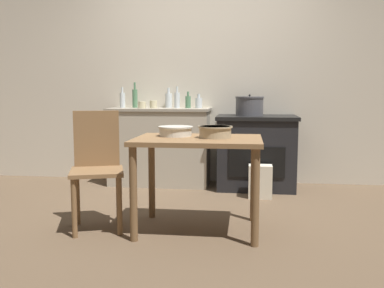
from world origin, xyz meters
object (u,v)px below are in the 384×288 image
(stove, at_px, (256,152))
(bottle_center, at_px, (199,103))
(mixing_bowl_small, at_px, (215,131))
(bottle_far_left, at_px, (177,100))
(bottle_left, at_px, (169,100))
(cup_mid_right, at_px, (142,105))
(flour_sack, at_px, (260,181))
(mixing_bowl_large, at_px, (176,131))
(stock_pot, at_px, (249,106))
(chair, at_px, (97,165))
(bottle_center_right, at_px, (135,98))
(cup_right, at_px, (153,104))
(bottle_center_left, at_px, (188,102))
(bottle_mid_left, at_px, (122,100))
(work_table, at_px, (198,153))

(stove, xyz_separation_m, bottle_center, (-0.66, 0.15, 0.54))
(mixing_bowl_small, xyz_separation_m, bottle_far_left, (-0.56, 1.64, 0.21))
(bottle_left, distance_m, cup_mid_right, 0.37)
(flour_sack, bearing_deg, bottle_center, 138.80)
(mixing_bowl_large, xyz_separation_m, mixing_bowl_small, (0.32, -0.09, 0.01))
(stock_pot, distance_m, bottle_center, 0.60)
(chair, distance_m, flour_sack, 1.76)
(bottle_left, distance_m, bottle_center_right, 0.40)
(cup_right, bearing_deg, mixing_bowl_large, -71.30)
(flour_sack, relative_size, bottle_center, 2.07)
(mixing_bowl_large, bearing_deg, cup_right, 108.70)
(mixing_bowl_large, bearing_deg, chair, -168.67)
(stock_pot, height_order, bottle_far_left, bottle_far_left)
(bottle_left, bearing_deg, flour_sack, -33.06)
(mixing_bowl_small, height_order, bottle_center_left, bottle_center_left)
(chair, distance_m, bottle_left, 1.89)
(chair, relative_size, bottle_center_right, 3.12)
(bottle_left, relative_size, bottle_mid_left, 0.97)
(stock_pot, bearing_deg, flour_sack, -75.93)
(bottle_mid_left, xyz_separation_m, cup_right, (0.40, -0.11, -0.05))
(flour_sack, distance_m, mixing_bowl_small, 1.30)
(mixing_bowl_large, bearing_deg, bottle_far_left, 98.74)
(stove, height_order, mixing_bowl_small, mixing_bowl_small)
(bottle_center, bearing_deg, bottle_far_left, -166.37)
(flour_sack, relative_size, stock_pot, 1.07)
(cup_mid_right, bearing_deg, bottle_center_right, 124.27)
(mixing_bowl_large, distance_m, bottle_left, 1.74)
(flour_sack, bearing_deg, chair, -139.63)
(work_table, bearing_deg, bottle_far_left, 104.57)
(work_table, distance_m, bottle_center_left, 1.75)
(mixing_bowl_large, bearing_deg, flour_sack, 54.70)
(work_table, bearing_deg, mixing_bowl_small, 8.47)
(bottle_mid_left, bearing_deg, mixing_bowl_small, -54.07)
(bottle_center_right, relative_size, cup_right, 3.40)
(stock_pot, bearing_deg, mixing_bowl_large, -111.91)
(chair, distance_m, mixing_bowl_large, 0.68)
(cup_right, bearing_deg, flour_sack, -22.13)
(stock_pot, relative_size, bottle_far_left, 1.27)
(mixing_bowl_small, bearing_deg, bottle_center_right, 122.20)
(flour_sack, xyz_separation_m, mixing_bowl_large, (-0.71, -1.00, 0.60))
(stock_pot, xyz_separation_m, mixing_bowl_large, (-0.59, -1.46, -0.15))
(stock_pot, relative_size, mixing_bowl_small, 1.20)
(mixing_bowl_small, relative_size, bottle_center_left, 1.39)
(bottle_center_right, bearing_deg, bottle_left, 10.45)
(bottle_mid_left, bearing_deg, mixing_bowl_large, -60.61)
(flour_sack, height_order, bottle_mid_left, bottle_mid_left)
(stock_pot, xyz_separation_m, mixing_bowl_small, (-0.27, -1.55, -0.14))
(flour_sack, bearing_deg, stock_pot, 104.07)
(mixing_bowl_large, bearing_deg, bottle_mid_left, 119.39)
(bottle_center_right, bearing_deg, bottle_center, -0.84)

